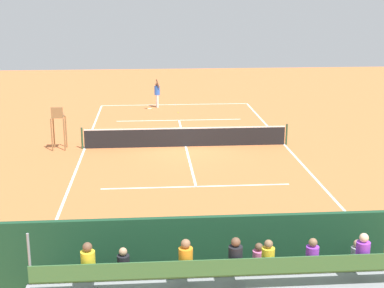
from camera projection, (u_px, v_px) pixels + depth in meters
ground_plane at (186, 147)px, 28.12m from camera, size 60.00×60.00×0.00m
court_line_markings at (186, 146)px, 28.16m from camera, size 10.10×22.20×0.01m
tennis_net at (186, 137)px, 27.99m from camera, size 10.30×0.10×1.07m
backdrop_wall at (223, 253)px, 14.38m from camera, size 18.00×0.16×2.00m
bleacher_stand at (235, 279)px, 13.07m from camera, size 9.06×2.40×2.48m
umpire_chair at (58, 123)px, 27.27m from camera, size 0.67×0.67×2.14m
courtside_bench at (328, 252)px, 15.43m from camera, size 1.80×0.40×0.93m
equipment_bag at (270, 269)px, 15.28m from camera, size 0.90×0.36×0.36m
tennis_player at (157, 92)px, 37.52m from camera, size 0.42×0.55×1.93m
tennis_racket at (149, 109)px, 37.29m from camera, size 0.57×0.43×0.03m
tennis_ball_near at (178, 113)px, 35.96m from camera, size 0.07×0.07×0.07m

